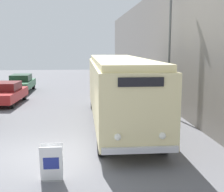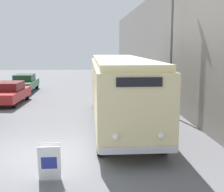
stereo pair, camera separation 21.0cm
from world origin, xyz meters
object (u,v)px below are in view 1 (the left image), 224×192
at_px(vintage_bus, 119,87).
at_px(sign_board, 52,163).
at_px(parked_car_far, 21,83).
at_px(streetlamp, 170,26).
at_px(parked_car_mid, 6,93).

height_order(vintage_bus, sign_board, vintage_bus).
distance_m(vintage_bus, parked_car_far, 13.70).
distance_m(streetlamp, parked_car_mid, 11.38).
distance_m(streetlamp, parked_car_far, 14.52).
distance_m(sign_board, parked_car_mid, 12.99).
bearing_deg(parked_car_mid, vintage_bus, -38.45).
distance_m(vintage_bus, parked_car_mid, 9.23).
bearing_deg(parked_car_far, sign_board, -76.46).
bearing_deg(sign_board, streetlamp, 55.16).
height_order(sign_board, streetlamp, streetlamp).
xyz_separation_m(sign_board, parked_car_far, (-4.22, 17.94, 0.24)).
height_order(parked_car_mid, parked_car_far, same).
distance_m(parked_car_mid, parked_car_far, 5.62).
height_order(streetlamp, parked_car_mid, streetlamp).
height_order(vintage_bus, parked_car_mid, vintage_bus).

